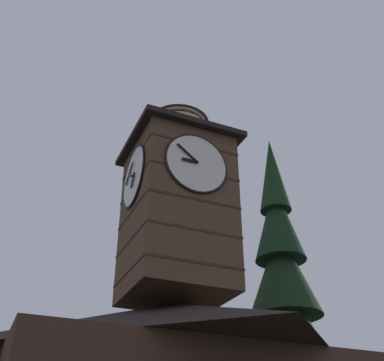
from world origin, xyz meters
TOP-DOWN VIEW (x-y plane):
  - clock_tower at (0.65, -0.74)m, footprint 4.67×4.67m
  - pine_tree_aside at (-7.37, -5.00)m, footprint 5.93×5.93m
  - moon at (-13.68, -32.11)m, footprint 2.35×2.35m

SIDE VIEW (x-z plane):
  - pine_tree_aside at x=-7.37m, z-range -1.77..18.09m
  - clock_tower at x=0.65m, z-range 6.67..16.38m
  - moon at x=-13.68m, z-range 15.81..18.16m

